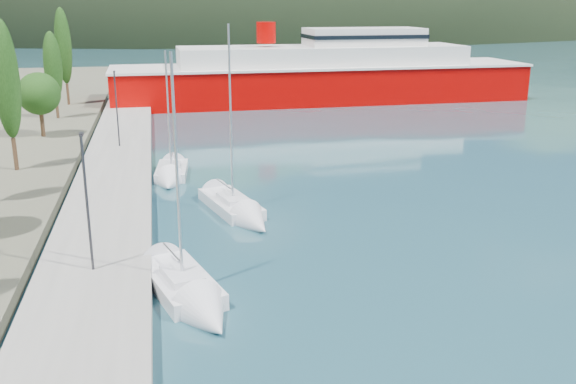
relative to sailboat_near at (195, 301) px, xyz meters
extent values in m
plane|color=#234C57|center=(4.78, 110.08, -0.30)|extent=(1400.00, 1400.00, 0.00)
cube|color=gray|center=(-4.22, 16.08, 0.10)|extent=(5.00, 88.00, 0.80)
cylinder|color=#47301E|center=(-11.03, 22.67, 1.54)|extent=(0.30, 0.30, 2.29)
ellipsoid|color=#1B3F12|center=(-11.03, 22.67, 6.75)|extent=(1.80, 1.80, 8.12)
cylinder|color=#47301E|center=(-11.03, 34.75, 1.55)|extent=(0.36, 0.36, 2.30)
sphere|color=#1B3F12|center=(-11.03, 34.75, 4.17)|extent=(3.68, 3.68, 3.68)
cylinder|color=#47301E|center=(-11.03, 44.25, 1.35)|extent=(0.30, 0.30, 1.91)
ellipsoid|color=#1B3F12|center=(-11.03, 44.25, 5.69)|extent=(1.80, 1.80, 6.77)
cylinder|color=#47301E|center=(-11.03, 53.54, 1.60)|extent=(0.30, 0.30, 2.40)
ellipsoid|color=#1B3F12|center=(-11.03, 53.54, 7.05)|extent=(1.80, 1.80, 8.50)
cylinder|color=#2D2D33|center=(-4.22, 2.99, 3.50)|extent=(0.12, 0.12, 6.00)
cube|color=#2D2D33|center=(-4.22, 3.24, 6.50)|extent=(0.15, 0.50, 0.12)
cylinder|color=#2D2D33|center=(-4.22, 28.80, 3.50)|extent=(0.12, 0.12, 6.00)
cube|color=#2D2D33|center=(-4.22, 29.05, 6.50)|extent=(0.15, 0.50, 0.12)
cube|color=silver|center=(-0.51, 1.83, -0.05)|extent=(3.76, 6.08, 0.91)
cube|color=silver|center=(-0.41, 1.46, 0.55)|extent=(1.95, 2.56, 0.35)
cylinder|color=silver|center=(-0.41, 1.46, 5.18)|extent=(0.12, 0.12, 9.56)
cone|color=silver|center=(0.47, -1.66, -0.05)|extent=(2.95, 3.17, 2.32)
cube|color=silver|center=(3.00, 12.76, -0.07)|extent=(3.56, 6.32, 0.84)
cube|color=silver|center=(3.10, 12.37, 0.49)|extent=(1.84, 2.64, 0.33)
cylinder|color=silver|center=(3.10, 12.37, 5.51)|extent=(0.12, 0.12, 10.31)
cone|color=silver|center=(3.94, 9.05, -0.07)|extent=(2.78, 3.23, 2.16)
cube|color=silver|center=(-0.25, 21.58, -0.07)|extent=(2.59, 5.03, 0.83)
cube|color=silver|center=(-0.28, 21.25, 0.48)|extent=(1.46, 2.05, 0.32)
cylinder|color=silver|center=(-0.28, 21.25, 4.50)|extent=(0.12, 0.12, 8.31)
cone|color=silver|center=(-0.55, 18.49, -0.07)|extent=(2.34, 2.46, 2.12)
cube|color=#AD0100|center=(19.63, 54.82, 1.66)|extent=(51.93, 11.56, 5.00)
cube|color=silver|center=(19.63, 54.82, 4.16)|extent=(52.30, 11.89, 0.27)
cube|color=silver|center=(19.63, 54.82, 5.23)|extent=(35.86, 9.48, 2.68)
cube|color=silver|center=(24.99, 54.91, 7.64)|extent=(14.60, 6.88, 2.14)
cylinder|color=#AD0100|center=(12.50, 54.70, 8.27)|extent=(2.32, 2.32, 2.50)
camera|label=1|loc=(-1.08, -24.31, 11.79)|focal=40.00mm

